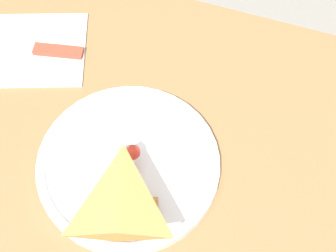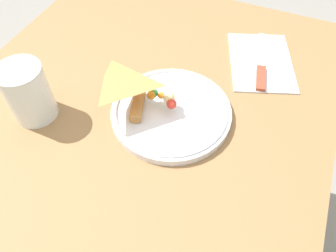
% 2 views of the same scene
% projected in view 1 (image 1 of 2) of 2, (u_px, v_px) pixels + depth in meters
% --- Properties ---
extents(plate_pizza, '(0.24, 0.24, 0.05)m').
position_uv_depth(plate_pizza, '(128.00, 165.00, 0.66)').
color(plate_pizza, white).
rests_on(plate_pizza, dining_table).
extents(napkin_folded, '(0.23, 0.20, 0.00)m').
position_uv_depth(napkin_folded, '(20.00, 49.00, 0.77)').
color(napkin_folded, silver).
rests_on(napkin_folded, dining_table).
extents(butter_knife, '(0.20, 0.06, 0.01)m').
position_uv_depth(butter_knife, '(25.00, 48.00, 0.76)').
color(butter_knife, '#99422D').
rests_on(butter_knife, napkin_folded).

